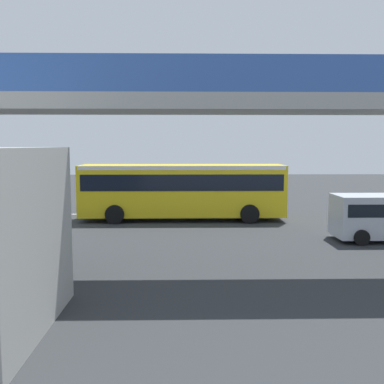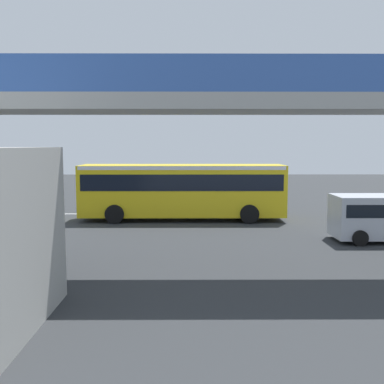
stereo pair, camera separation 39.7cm
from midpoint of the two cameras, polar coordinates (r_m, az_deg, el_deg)
name	(u,v)px [view 2 (the right image)]	position (r m, az deg, el deg)	size (l,w,h in m)	color
ground	(164,220)	(25.60, -3.12, -3.56)	(80.00, 80.00, 0.00)	#2D3033
city_bus	(182,187)	(25.29, -0.81, 0.64)	(11.54, 2.85, 3.15)	yellow
traffic_sign	(235,182)	(28.66, 5.97, 1.25)	(0.08, 0.60, 2.80)	slate
lane_dash_leftmost	(262,214)	(28.09, 9.43, -2.77)	(2.00, 0.20, 0.01)	silver
lane_dash_left	(198,214)	(27.70, 1.24, -2.81)	(2.00, 0.20, 0.01)	silver
lane_dash_centre	(134,214)	(27.88, -7.02, -2.80)	(2.00, 0.20, 0.01)	silver
lane_dash_right	(70,214)	(28.62, -15.01, -2.73)	(2.00, 0.20, 0.01)	silver
pedestrian_overpass	(145,118)	(14.68, -5.29, 9.44)	(26.75, 2.60, 6.93)	#9E9E99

